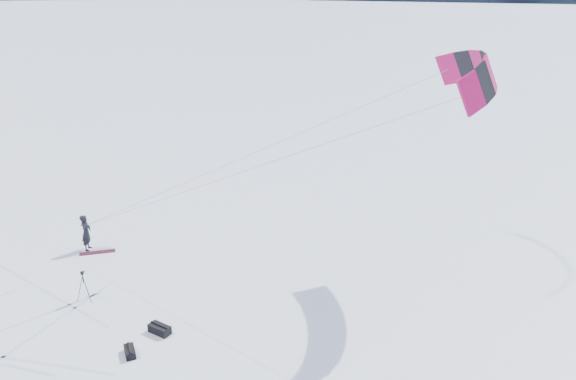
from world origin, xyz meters
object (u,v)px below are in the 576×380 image
at_px(tripod, 83,282).
at_px(gear_bag_a, 160,329).
at_px(gear_bag_b, 130,351).
at_px(snowkiter, 89,249).
at_px(snowboard, 98,252).

xyz_separation_m(tripod, gear_bag_a, (4.06, -0.76, -0.68)).
bearing_deg(tripod, gear_bag_b, -20.48).
distance_m(snowkiter, gear_bag_a, 8.33).
distance_m(gear_bag_a, gear_bag_b, 1.49).
relative_size(snowboard, gear_bag_a, 1.80).
distance_m(tripod, gear_bag_b, 4.48).
height_order(snowkiter, snowboard, snowkiter).
bearing_deg(snowkiter, gear_bag_b, -154.07).
height_order(gear_bag_a, gear_bag_b, gear_bag_a).
bearing_deg(snowkiter, gear_bag_a, -145.34).
relative_size(tripod, gear_bag_b, 1.80).
xyz_separation_m(snowkiter, gear_bag_a, (7.05, -4.42, 0.17)).
bearing_deg(gear_bag_b, snowkiter, -175.00).
xyz_separation_m(gear_bag_a, gear_bag_b, (-0.23, -1.47, -0.03)).
height_order(snowkiter, tripod, tripod).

